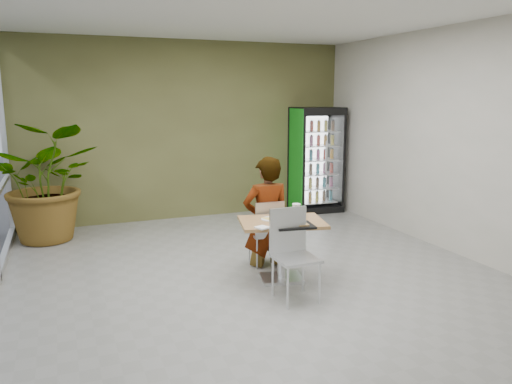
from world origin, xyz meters
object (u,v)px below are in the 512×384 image
at_px(soda_cup, 296,211).
at_px(beverage_fridge, 317,160).
at_px(dining_table, 282,238).
at_px(seated_woman, 267,223).
at_px(potted_plant, 49,182).
at_px(chair_near, 292,246).
at_px(cafeteria_tray, 294,226).
at_px(chair_far, 267,228).

height_order(soda_cup, beverage_fridge, beverage_fridge).
bearing_deg(dining_table, seated_woman, 85.82).
bearing_deg(potted_plant, beverage_fridge, 3.65).
xyz_separation_m(chair_near, cafeteria_tray, (0.12, 0.20, 0.17)).
xyz_separation_m(seated_woman, soda_cup, (0.17, -0.53, 0.26)).
bearing_deg(cafeteria_tray, chair_near, -121.07).
xyz_separation_m(beverage_fridge, potted_plant, (-4.82, -0.31, -0.08)).
distance_m(soda_cup, potted_plant, 4.02).
xyz_separation_m(cafeteria_tray, beverage_fridge, (2.18, 3.51, 0.24)).
relative_size(soda_cup, potted_plant, 0.10).
distance_m(chair_far, chair_near, 1.06).
distance_m(seated_woman, cafeteria_tray, 0.91).
height_order(chair_far, cafeteria_tray, chair_far).
bearing_deg(beverage_fridge, dining_table, -120.38).
bearing_deg(potted_plant, dining_table, -47.76).
relative_size(dining_table, potted_plant, 0.61).
bearing_deg(soda_cup, beverage_fridge, 57.85).
distance_m(dining_table, chair_far, 0.54).
distance_m(dining_table, soda_cup, 0.37).
height_order(dining_table, beverage_fridge, beverage_fridge).
bearing_deg(dining_table, cafeteria_tray, -88.68).
relative_size(dining_table, cafeteria_tray, 2.54).
bearing_deg(beverage_fridge, chair_far, -124.96).
xyz_separation_m(soda_cup, beverage_fridge, (1.98, 3.15, 0.17)).
xyz_separation_m(seated_woman, potted_plant, (-2.67, 2.31, 0.34)).
relative_size(seated_woman, potted_plant, 0.95).
bearing_deg(chair_near, cafeteria_tray, 58.00).
xyz_separation_m(dining_table, beverage_fridge, (2.19, 3.20, 0.47)).
relative_size(chair_far, beverage_fridge, 0.44).
bearing_deg(chair_near, seated_woman, 81.06).
distance_m(chair_near, seated_woman, 1.10).
bearing_deg(chair_near, chair_far, 81.04).
distance_m(dining_table, seated_woman, 0.58).
bearing_deg(potted_plant, chair_far, -41.48).
height_order(chair_near, soda_cup, chair_near).
xyz_separation_m(chair_far, cafeteria_tray, (-0.03, -0.85, 0.24)).
bearing_deg(beverage_fridge, cafeteria_tray, -117.84).
distance_m(soda_cup, cafeteria_tray, 0.42).
bearing_deg(dining_table, potted_plant, 132.24).
height_order(chair_near, potted_plant, potted_plant).
relative_size(seated_woman, soda_cup, 9.70).
height_order(beverage_fridge, potted_plant, beverage_fridge).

